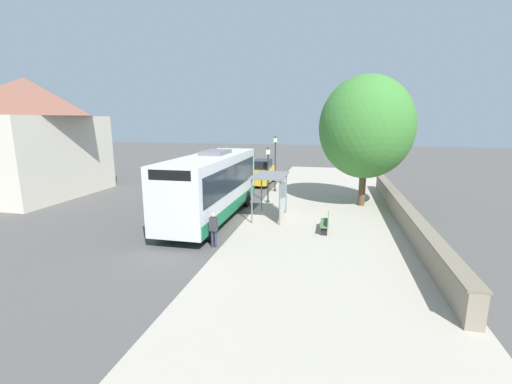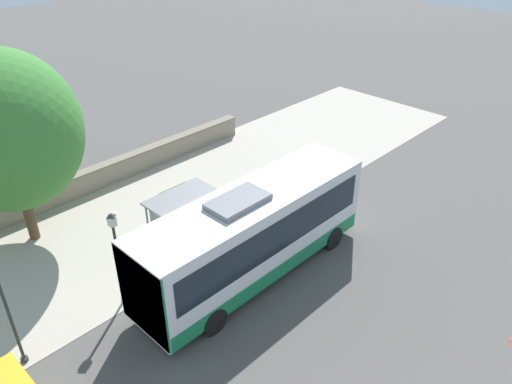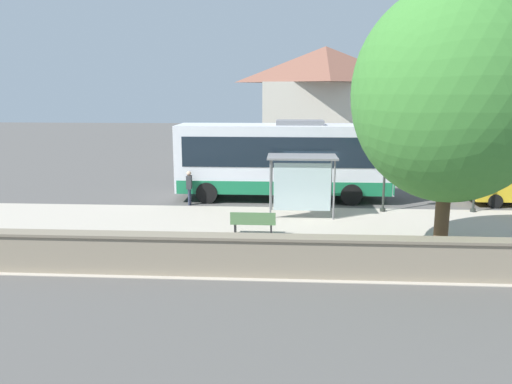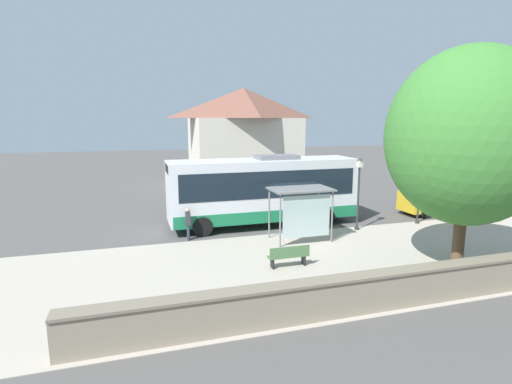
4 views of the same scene
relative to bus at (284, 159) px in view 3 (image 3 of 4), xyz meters
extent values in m
plane|color=#514F4C|center=(-1.90, -1.23, -1.97)|extent=(120.00, 120.00, 0.00)
cube|color=#ADA393|center=(-6.40, -1.23, -1.96)|extent=(9.00, 44.00, 0.02)
cube|color=gray|center=(-10.45, -1.23, -1.42)|extent=(0.50, 20.00, 1.10)
cube|color=#776C5B|center=(-10.45, -1.23, -0.83)|extent=(0.60, 20.00, 0.08)
cube|color=beige|center=(14.76, -2.94, 0.94)|extent=(6.71, 9.11, 5.83)
pyramid|color=brown|center=(14.76, -2.94, 5.17)|extent=(7.31, 9.71, 2.62)
cube|color=silver|center=(0.00, 0.02, 0.06)|extent=(2.56, 10.17, 3.16)
cube|color=black|center=(0.00, 0.02, 0.47)|extent=(2.60, 9.36, 1.39)
cube|color=#197247|center=(0.00, 0.02, -1.21)|extent=(2.60, 9.97, 0.63)
cube|color=#197247|center=(0.00, -5.04, 0.06)|extent=(2.60, 0.06, 3.03)
cube|color=black|center=(0.00, 5.06, 1.32)|extent=(1.92, 0.08, 0.44)
cube|color=slate|center=(0.00, -0.75, 1.74)|extent=(1.28, 2.24, 0.22)
cylinder|color=black|center=(-1.20, 3.58, -1.47)|extent=(0.30, 1.00, 1.00)
cylinder|color=black|center=(1.20, 3.58, -1.47)|extent=(0.30, 1.00, 1.00)
cylinder|color=black|center=(-1.20, -3.14, -1.47)|extent=(0.30, 1.00, 1.00)
cylinder|color=black|center=(1.20, -3.14, -1.47)|extent=(0.30, 1.00, 1.00)
cylinder|color=slate|center=(-2.43, -2.08, -0.75)|extent=(0.08, 0.08, 2.45)
cylinder|color=slate|center=(-2.43, 0.51, -0.75)|extent=(0.08, 0.08, 2.45)
cylinder|color=slate|center=(-3.94, -2.08, -0.75)|extent=(0.08, 0.08, 2.45)
cylinder|color=slate|center=(-3.94, 0.51, -0.75)|extent=(0.08, 0.08, 2.45)
cube|color=slate|center=(-3.19, -0.79, 0.52)|extent=(1.82, 2.88, 0.08)
cube|color=silver|center=(-3.92, -0.79, -0.63)|extent=(0.03, 2.32, 1.96)
cylinder|color=#2D3347|center=(-1.68, 4.33, -1.59)|extent=(0.12, 0.12, 0.76)
cylinder|color=#2D3347|center=(-1.52, 4.33, -1.59)|extent=(0.12, 0.12, 0.76)
cube|color=#333338|center=(-1.60, 4.33, -0.91)|extent=(0.34, 0.22, 0.61)
sphere|color=tan|center=(-1.60, 4.33, -0.50)|extent=(0.21, 0.21, 0.21)
cube|color=#4C7247|center=(-6.32, 1.05, -1.52)|extent=(0.40, 1.65, 0.06)
cube|color=#4C7247|center=(-6.49, 1.05, -1.29)|extent=(0.04, 1.65, 0.40)
cube|color=black|center=(-6.32, 0.39, -1.75)|extent=(0.32, 0.06, 0.45)
cube|color=black|center=(-6.32, 1.71, -1.75)|extent=(0.32, 0.06, 0.45)
cylinder|color=#2D332D|center=(-2.41, -4.36, -1.89)|extent=(0.24, 0.24, 0.16)
cylinder|color=#2D332D|center=(-2.41, -4.36, -0.32)|extent=(0.10, 0.10, 3.32)
cube|color=silver|center=(-2.41, -4.36, 1.52)|extent=(0.24, 0.24, 0.35)
pyramid|color=#2D332D|center=(-2.41, -4.36, 1.76)|extent=(0.28, 0.28, 0.14)
cylinder|color=#2D332D|center=(-2.24, -8.27, -1.89)|extent=(0.24, 0.24, 0.16)
cylinder|color=#2D332D|center=(-2.24, -8.27, -0.04)|extent=(0.10, 0.10, 3.87)
cube|color=silver|center=(-2.24, -8.27, 2.07)|extent=(0.24, 0.24, 0.35)
pyramid|color=#2D332D|center=(-2.24, -8.27, 2.31)|extent=(0.28, 0.28, 0.14)
cylinder|color=brown|center=(-8.56, -4.99, -0.24)|extent=(0.44, 0.44, 3.48)
ellipsoid|color=#3D7F33|center=(-8.56, -4.99, 3.12)|extent=(5.88, 5.88, 6.46)
cylinder|color=black|center=(-1.39, -9.52, -1.65)|extent=(0.22, 0.64, 0.64)
cylinder|color=black|center=(0.21, -9.52, -1.65)|extent=(0.22, 0.64, 0.64)
camera|label=1|loc=(-6.54, 17.95, 3.56)|focal=24.00mm
camera|label=2|loc=(10.83, -10.97, 11.02)|focal=35.00mm
camera|label=3|loc=(-23.91, -0.15, 3.20)|focal=35.00mm
camera|label=4|loc=(-20.21, 6.64, 3.74)|focal=28.00mm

